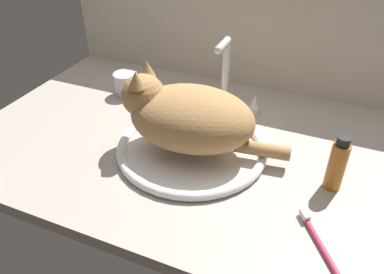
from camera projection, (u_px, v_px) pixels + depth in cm
name	position (u px, v px, depth cm)	size (l,w,h in cm)	color
countertop	(204.00, 149.00, 92.88)	(116.21, 69.24, 3.00)	#ADA399
backsplash_wall	(250.00, 33.00, 109.91)	(116.21, 2.40, 38.10)	beige
sink_basin	(192.00, 148.00, 89.24)	(35.42, 35.42, 2.17)	white
faucet	(224.00, 82.00, 102.24)	(20.80, 9.82, 20.30)	silver
cat	(184.00, 115.00, 84.75)	(39.24, 22.95, 18.18)	tan
amber_bottle	(337.00, 164.00, 76.18)	(3.61, 3.61, 12.60)	#B2661E
metal_jar	(126.00, 84.00, 111.12)	(6.98, 6.98, 6.61)	#B2B5BA
toothbrush	(321.00, 246.00, 66.01)	(10.70, 15.43, 1.70)	#D83359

